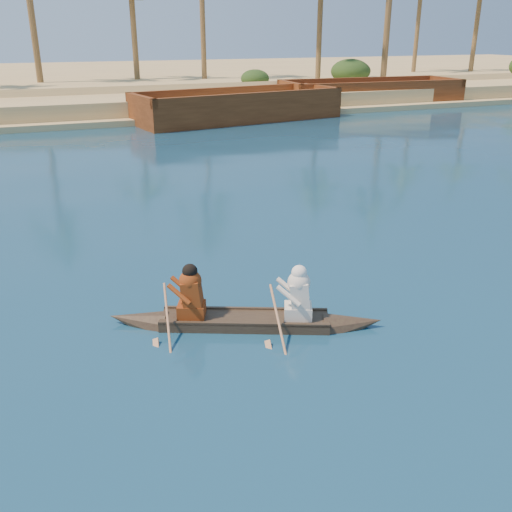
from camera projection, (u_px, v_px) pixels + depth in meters
name	position (u px, v px, depth m)	size (l,w,h in m)	color
ground	(271.00, 256.00, 14.25)	(160.00, 160.00, 0.00)	#0B2E47
sandy_embankment	(76.00, 84.00, 54.46)	(150.00, 51.00, 1.50)	tan
shrub_cluster	(97.00, 91.00, 40.95)	(100.00, 6.00, 2.40)	#1F3A15
canoe	(245.00, 312.00, 10.77)	(5.03, 2.74, 1.43)	#3E3321
barge_mid	(238.00, 108.00, 35.68)	(13.48, 6.31, 2.16)	brown
barge_right	(371.00, 95.00, 42.62)	(13.58, 5.22, 2.22)	brown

